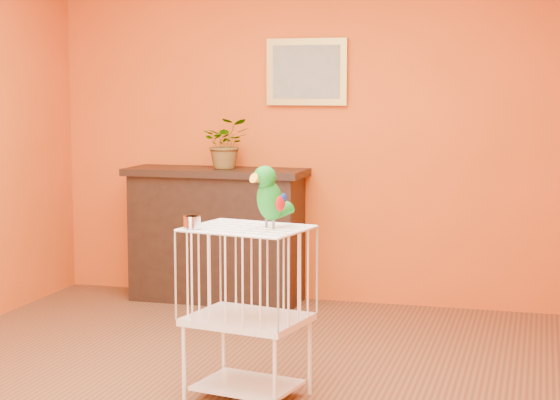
% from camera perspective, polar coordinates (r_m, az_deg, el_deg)
% --- Properties ---
extents(ground, '(4.50, 4.50, 0.00)m').
position_cam_1_polar(ground, '(5.24, -4.50, -11.32)').
color(ground, brown).
rests_on(ground, ground).
extents(room_shell, '(4.50, 4.50, 4.50)m').
position_cam_1_polar(room_shell, '(4.98, -4.67, 6.28)').
color(room_shell, '#E15215').
rests_on(room_shell, ground).
extents(console_cabinet, '(1.38, 0.49, 1.02)m').
position_cam_1_polar(console_cabinet, '(7.18, -3.91, -2.12)').
color(console_cabinet, black).
rests_on(console_cabinet, ground).
extents(potted_plant, '(0.46, 0.48, 0.30)m').
position_cam_1_polar(potted_plant, '(7.07, -3.33, 3.11)').
color(potted_plant, '#26722D').
rests_on(potted_plant, console_cabinet).
extents(framed_picture, '(0.62, 0.04, 0.50)m').
position_cam_1_polar(framed_picture, '(7.10, 1.63, 7.81)').
color(framed_picture, gold).
rests_on(framed_picture, room_shell).
extents(birdcage, '(0.67, 0.56, 0.91)m').
position_cam_1_polar(birdcage, '(4.92, -2.00, -6.75)').
color(birdcage, white).
rests_on(birdcage, ground).
extents(feed_cup, '(0.09, 0.09, 0.06)m').
position_cam_1_polar(feed_cup, '(4.81, -5.39, -1.35)').
color(feed_cup, silver).
rests_on(feed_cup, birdcage).
extents(parrot, '(0.21, 0.28, 0.33)m').
position_cam_1_polar(parrot, '(4.80, -0.64, 0.24)').
color(parrot, '#59544C').
rests_on(parrot, birdcage).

